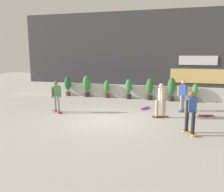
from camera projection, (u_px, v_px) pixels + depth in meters
name	position (u px, v px, depth m)	size (l,w,h in m)	color
ground_plane	(104.00, 120.00, 10.99)	(48.00, 48.00, 0.00)	#B2AFA8
planter_wall	(129.00, 91.00, 16.61)	(18.00, 0.40, 0.90)	beige
building_backdrop	(138.00, 52.00, 19.91)	(20.00, 2.08, 6.50)	#38383D
potted_plant_0	(68.00, 85.00, 17.28)	(0.50, 0.50, 1.47)	brown
potted_plant_1	(87.00, 84.00, 16.88)	(0.54, 0.54, 1.56)	#2D2823
potted_plant_2	(107.00, 88.00, 16.52)	(0.40, 0.40, 1.27)	brown
potted_plant_3	(129.00, 88.00, 16.10)	(0.46, 0.46, 1.38)	#2D2823
potted_plant_4	(150.00, 88.00, 15.72)	(0.49, 0.49, 1.46)	#2D2823
potted_plant_5	(172.00, 87.00, 15.34)	(0.54, 0.54, 1.55)	#2D2823
potted_plant_6	(195.00, 92.00, 15.00)	(0.37, 0.37, 1.21)	#2D2823
skater_far_left	(161.00, 99.00, 11.26)	(0.82, 0.54, 1.70)	maroon
skater_by_wall_left	(56.00, 95.00, 12.29)	(0.78, 0.61, 1.70)	maroon
skater_by_wall_right	(191.00, 111.00, 8.91)	(0.64, 0.76, 1.70)	#BF8C26
skater_foreground	(183.00, 94.00, 12.61)	(0.54, 0.82, 1.70)	#266699
skateboard_near_camera	(145.00, 108.00, 13.22)	(0.47, 0.82, 0.08)	#72338C
skateboard_aside	(206.00, 115.00, 11.62)	(0.82, 0.42, 0.08)	maroon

